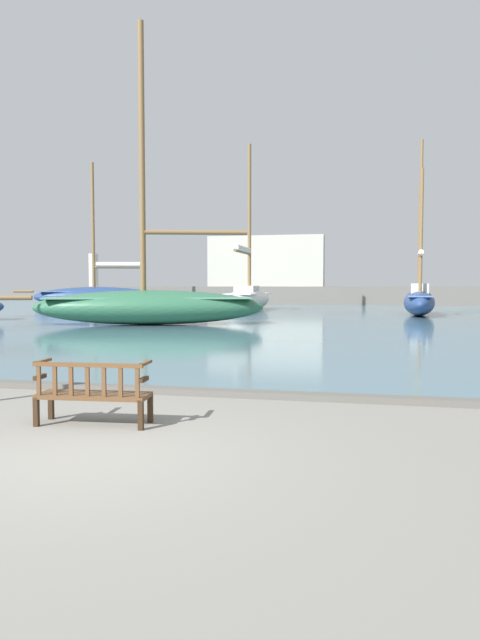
% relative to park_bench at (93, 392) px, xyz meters
% --- Properties ---
extents(ground_plane, '(160.00, 160.00, 0.00)m').
position_rel_park_bench_xyz_m(ground_plane, '(0.54, -1.40, -0.47)').
color(ground_plane, gray).
extents(harbor_water, '(100.00, 80.00, 0.08)m').
position_rel_park_bench_xyz_m(harbor_water, '(0.54, 42.60, -0.43)').
color(harbor_water, slate).
rests_on(harbor_water, ground).
extents(quay_edge_kerb, '(40.00, 0.30, 0.12)m').
position_rel_park_bench_xyz_m(quay_edge_kerb, '(0.54, 2.45, -0.41)').
color(quay_edge_kerb, '#5B5954').
rests_on(quay_edge_kerb, ground).
extents(park_bench, '(1.64, 0.64, 0.92)m').
position_rel_park_bench_xyz_m(park_bench, '(0.00, 0.00, 0.00)').
color(park_bench, '#322113').
rests_on(park_bench, ground).
extents(sailboat_centre_channel, '(2.91, 9.22, 12.79)m').
position_rel_park_bench_xyz_m(sailboat_centre_channel, '(-5.03, 35.95, 0.68)').
color(sailboat_centre_channel, silver).
rests_on(sailboat_centre_channel, harbor_water).
extents(sailboat_mid_starboard, '(12.88, 5.86, 14.48)m').
position_rel_park_bench_xyz_m(sailboat_mid_starboard, '(-6.53, 18.85, 0.62)').
color(sailboat_mid_starboard, '#2D6647').
rests_on(sailboat_mid_starboard, harbor_water).
extents(sailboat_far_starboard, '(2.46, 8.42, 11.17)m').
position_rel_park_bench_xyz_m(sailboat_far_starboard, '(7.20, 30.73, 0.67)').
color(sailboat_far_starboard, navy).
rests_on(sailboat_far_starboard, harbor_water).
extents(sailboat_outer_starboard, '(12.91, 5.72, 12.76)m').
position_rel_park_bench_xyz_m(sailboat_outer_starboard, '(-19.57, 39.66, 0.66)').
color(sailboat_outer_starboard, navy).
rests_on(sailboat_outer_starboard, harbor_water).
extents(far_breakwater, '(55.78, 2.40, 7.03)m').
position_rel_park_bench_xyz_m(far_breakwater, '(-1.83, 50.12, 1.63)').
color(far_breakwater, '#66605B').
rests_on(far_breakwater, ground).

